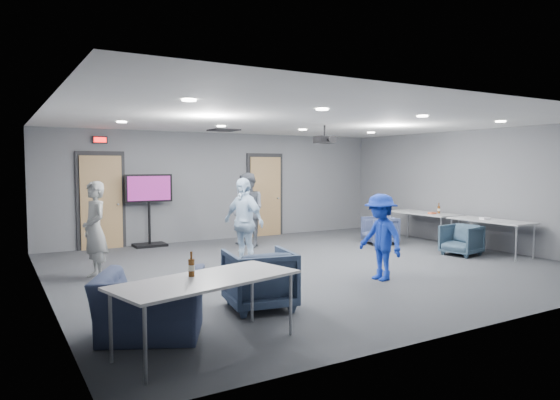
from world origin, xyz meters
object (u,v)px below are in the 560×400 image
chair_front_b (151,305)px  table_front_left (207,282)px  table_right_a (423,214)px  tv_stand (149,206)px  chair_front_a (259,279)px  bottle_front (191,267)px  person_d (381,237)px  table_right_b (491,222)px  bottle_right (439,210)px  chair_right_b (461,240)px  chair_right_a (380,230)px  person_a (95,230)px  person_b (248,210)px  person_c (243,222)px  projector (325,139)px

chair_front_b → table_front_left: 0.80m
table_right_a → tv_stand: 6.59m
chair_front_a → bottle_front: bearing=43.8°
bottle_front → person_d: bearing=18.9°
table_right_b → bottle_right: bottle_right is taller
chair_right_b → bottle_front: bottle_front is taller
bottle_front → chair_right_a: bearing=33.5°
person_a → person_b: size_ratio=0.95×
chair_front_b → table_right_b: 7.84m
person_a → bottle_right: 7.82m
person_b → tv_stand: 2.31m
person_b → person_d: (0.38, -4.08, -0.15)m
person_b → table_right_b: 5.29m
chair_front_a → bottle_right: (6.27, 2.63, 0.43)m
person_c → chair_front_b: person_c is taller
bottle_front → tv_stand: (1.40, 6.59, 0.12)m
chair_right_a → person_d: bearing=-25.8°
person_a → chair_front_b: size_ratio=1.47×
chair_right_a → chair_front_b: (-6.59, -3.72, 0.03)m
chair_right_a → chair_right_b: (0.45, -2.02, -0.01)m
chair_right_a → table_right_b: size_ratio=0.41×
person_d → chair_front_b: person_d is taller
person_a → chair_right_a: 6.61m
chair_right_b → chair_right_a: bearing=-177.1°
table_right_a → table_right_b: bearing=-180.0°
chair_right_b → person_d: bearing=-83.6°
person_b → person_c: 2.22m
tv_stand → projector: bearing=-50.0°
table_front_left → bottle_front: (-0.11, 0.16, 0.14)m
chair_right_a → chair_front_a: chair_front_a is taller
chair_front_a → bottle_front: bottle_front is taller
chair_right_b → bottle_right: bearing=139.8°
projector → person_d: bearing=-98.0°
chair_right_a → projector: bearing=-54.7°
person_d → chair_front_a: bearing=-81.3°
person_a → chair_right_a: bearing=84.8°
bottle_front → tv_stand: 6.73m
person_c → person_a: bearing=-114.8°
chair_front_a → bottle_front: 1.56m
person_d → chair_right_a: (2.55, 2.89, -0.38)m
chair_right_a → chair_right_b: bearing=28.2°
table_front_left → bottle_right: size_ratio=8.14×
person_d → table_right_b: bearing=98.9°
person_a → chair_right_b: bearing=68.3°
person_b → chair_right_a: (2.93, -1.20, -0.53)m
chair_front_b → tv_stand: 6.41m
person_d → table_right_b: 3.71m
person_b → bottle_front: (-3.35, -5.36, -0.03)m
person_c → bottle_front: 4.10m
person_d → bottle_right: 4.38m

